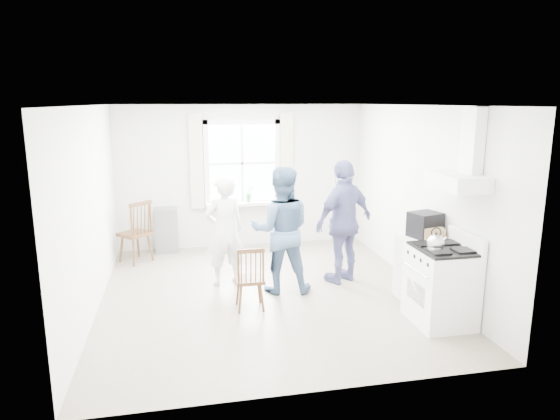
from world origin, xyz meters
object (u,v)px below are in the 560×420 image
Objects in this scene: person_left at (224,231)px; person_mid at (281,230)px; windsor_chair_b at (250,272)px; low_cabinet at (419,268)px; stereo_stack at (425,225)px; gas_stove at (441,285)px; windsor_chair_a at (139,225)px; person_right at (344,222)px.

person_left is 0.88m from person_mid.
low_cabinet is at bearing -2.33° from windsor_chair_b.
gas_stove is at bearing -98.14° from stereo_stack.
stereo_stack reaches higher than windsor_chair_a.
person_right reaches higher than gas_stove.
windsor_chair_a is 1.82m from person_left.
low_cabinet is 0.50× the size of person_mid.
person_left is at bearing -44.38° from windsor_chair_a.
person_right is (-0.79, 0.96, -0.15)m from stereo_stack.
gas_stove is at bearing 149.39° from person_mid.
person_right is (-0.76, 0.92, 0.47)m from low_cabinet.
person_left is 1.76m from person_right.
person_left is 0.91× the size of person_mid.
stereo_stack is 2.37m from windsor_chair_b.
person_mid reaches higher than windsor_chair_a.
person_mid is at bearing 157.79° from low_cabinet.
windsor_chair_a is 0.58× the size of person_right.
person_mid is (-1.68, 1.42, 0.41)m from gas_stove.
person_right reaches higher than person_left.
person_mid reaches higher than stereo_stack.
windsor_chair_a is 2.79m from windsor_chair_b.
person_left is (-0.22, 1.06, 0.28)m from windsor_chair_b.
person_right reaches higher than low_cabinet.
person_left reaches higher than windsor_chair_b.
person_right is at bearing 159.26° from person_left.
gas_stove is at bearing 85.89° from person_right.
windsor_chair_a is at bearing 147.46° from low_cabinet.
person_mid is at bearing 157.10° from stereo_stack.
person_left is at bearing 142.67° from gas_stove.
gas_stove is 3.08m from person_left.
person_mid is (0.53, 0.62, 0.37)m from windsor_chair_b.
person_mid is 0.97× the size of person_right.
stereo_stack is 0.28× the size of person_left.
person_mid reaches higher than low_cabinet.
person_right is (1.52, 0.83, 0.39)m from windsor_chair_b.
person_left is (-2.53, 1.19, -0.26)m from stereo_stack.
person_mid is at bearing 136.60° from person_left.
windsor_chair_b is at bearing 177.67° from low_cabinet.
gas_stove is 0.61× the size of person_right.
stereo_stack is 4.57m from windsor_chair_a.
low_cabinet is 1.04× the size of windsor_chair_b.
low_cabinet is at bearing -32.54° from windsor_chair_a.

